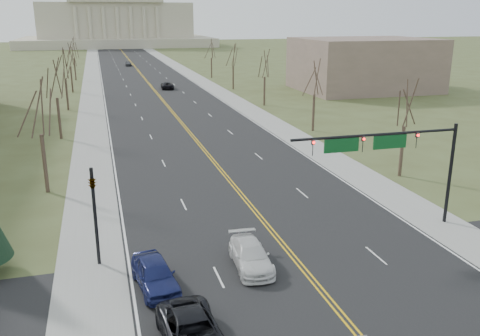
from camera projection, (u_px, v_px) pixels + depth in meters
road at (143, 77)px, 122.29m from camera, size 20.00×380.00×0.01m
cross_road at (330, 301)px, 26.37m from camera, size 120.00×14.00×0.01m
sidewalk_left at (92, 79)px, 119.19m from camera, size 4.00×380.00×0.03m
sidewalk_right at (193, 76)px, 125.37m from camera, size 4.00×380.00×0.03m
center_line at (143, 77)px, 122.28m from camera, size 0.42×380.00×0.01m
edge_line_left at (102, 78)px, 119.76m from camera, size 0.15×380.00×0.01m
edge_line_right at (184, 76)px, 124.81m from camera, size 0.15×380.00×0.01m
capitol at (115, 16)px, 247.23m from camera, size 90.00×60.00×50.00m
signal_mast at (389, 149)px, 33.54m from camera, size 12.12×0.44×7.20m
signal_left at (94, 206)px, 29.25m from camera, size 0.32×0.36×6.00m
tree_r_0 at (406, 106)px, 45.08m from camera, size 3.74×3.74×8.50m
tree_l_0 at (39, 110)px, 40.67m from camera, size 3.96×3.96×9.00m
tree_r_1 at (315, 79)px, 63.52m from camera, size 3.74×3.74×8.50m
tree_l_1 at (55, 81)px, 59.11m from camera, size 3.96×3.96×9.00m
tree_r_2 at (265, 65)px, 81.97m from camera, size 3.74×3.74×8.50m
tree_l_2 at (64, 65)px, 77.56m from camera, size 3.96×3.96×9.00m
tree_r_3 at (233, 56)px, 100.41m from camera, size 3.74×3.74×8.50m
tree_l_3 at (70, 56)px, 96.01m from camera, size 3.96×3.96×9.00m
tree_r_4 at (211, 50)px, 118.86m from camera, size 3.74×3.74×8.50m
tree_l_4 at (73, 49)px, 114.45m from camera, size 3.96×3.96×9.00m
bldg_right_mass at (364, 64)px, 99.79m from camera, size 25.00×20.00×10.00m
car_sb_outer_lead at (193, 333)px, 22.39m from camera, size 2.88×5.65×1.53m
car_sb_inner_second at (251, 255)px, 29.77m from camera, size 2.27×5.04×1.43m
car_sb_outer_second at (155, 274)px, 27.43m from camera, size 2.56×5.01×1.63m
car_far_nb at (167, 85)px, 102.57m from camera, size 2.63×5.20×1.41m
car_far_sb at (128, 63)px, 148.85m from camera, size 1.78×4.25×1.44m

